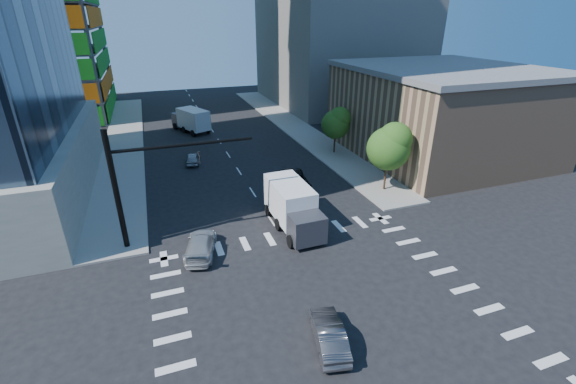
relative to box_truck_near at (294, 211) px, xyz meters
name	(u,v)px	position (x,y,z in m)	size (l,w,h in m)	color
ground	(331,312)	(-1.39, -9.95, -1.59)	(160.00, 160.00, 0.00)	black
road_markings	(331,312)	(-1.39, -9.95, -1.58)	(20.00, 20.00, 0.01)	silver
sidewalk_ne	(293,126)	(11.11, 30.05, -1.51)	(5.00, 60.00, 0.15)	gray
sidewalk_nw	(124,142)	(-13.89, 30.05, -1.51)	(5.00, 60.00, 0.15)	gray
commercial_building	(441,111)	(23.61, 12.05, 3.73)	(20.50, 22.50, 10.60)	#A57D5F
bg_building_ne	(338,27)	(25.61, 45.05, 12.41)	(24.00, 30.00, 28.00)	slate
signal_mast_nw	(137,178)	(-11.39, 1.55, 3.91)	(10.20, 0.40, 9.00)	black
tree_south	(390,146)	(11.24, 3.96, 3.10)	(4.16, 4.16, 6.82)	#382316
tree_north	(337,123)	(11.54, 15.96, 2.40)	(3.54, 3.52, 5.78)	#382316
car_nb_far	(295,181)	(2.88, 7.55, -0.79)	(2.62, 5.69, 1.58)	black
car_sb_near	(201,245)	(-7.72, -1.12, -0.86)	(2.02, 4.97, 1.44)	#B5B5B5
car_sb_mid	(193,158)	(-5.91, 18.34, -0.95)	(1.50, 3.73, 1.27)	gray
car_sb_cross	(329,334)	(-2.58, -12.12, -0.89)	(1.46, 4.20, 1.38)	#4B4A4F
box_truck_near	(294,211)	(0.00, 0.00, 0.00)	(3.04, 6.88, 3.58)	black
box_truck_far	(190,121)	(-4.48, 32.71, -0.06)	(5.19, 7.13, 3.44)	black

